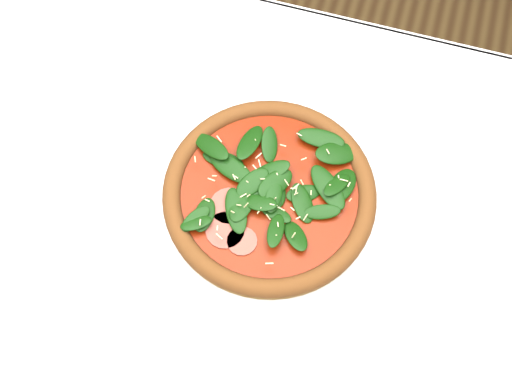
% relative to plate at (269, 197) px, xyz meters
% --- Properties ---
extents(ground, '(6.00, 6.00, 0.00)m').
position_rel_plate_xyz_m(ground, '(-0.04, -0.05, -0.76)').
color(ground, brown).
rests_on(ground, ground).
extents(dining_table, '(1.21, 0.81, 0.75)m').
position_rel_plate_xyz_m(dining_table, '(-0.04, -0.05, -0.11)').
color(dining_table, silver).
rests_on(dining_table, ground).
extents(plate, '(0.35, 0.35, 0.01)m').
position_rel_plate_xyz_m(plate, '(0.00, 0.00, 0.00)').
color(plate, silver).
rests_on(plate, dining_table).
extents(pizza, '(0.32, 0.32, 0.04)m').
position_rel_plate_xyz_m(pizza, '(0.00, 0.00, 0.02)').
color(pizza, olive).
rests_on(pizza, plate).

